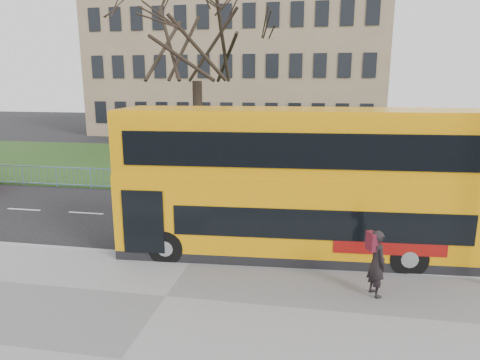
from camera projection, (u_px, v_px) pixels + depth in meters
name	position (u px, v px, depth m)	size (l,w,h in m)	color
ground	(206.00, 243.00, 15.05)	(120.00, 120.00, 0.00)	black
kerb	(194.00, 258.00, 13.55)	(80.00, 0.20, 0.14)	gray
grass_verge	(259.00, 165.00, 28.76)	(80.00, 15.40, 0.08)	#223A15
guard_railing	(239.00, 184.00, 21.26)	(40.00, 0.12, 1.10)	#658EB3
bare_tree	(197.00, 61.00, 23.67)	(9.19, 9.19, 13.13)	black
civic_building	(240.00, 68.00, 47.92)	(30.00, 15.00, 14.00)	#90745C
yellow_bus	(297.00, 180.00, 13.46)	(11.29, 3.33, 4.67)	orange
pedestrian	(377.00, 263.00, 10.94)	(0.65, 0.42, 1.77)	black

